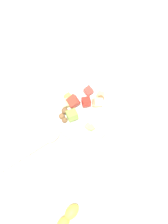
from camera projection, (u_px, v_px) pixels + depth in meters
name	position (u px, v px, depth m)	size (l,w,h in m)	color
ground_plane	(83.00, 121.00, 0.86)	(2.40, 2.40, 0.00)	silver
placemat	(83.00, 121.00, 0.85)	(0.46, 0.31, 0.01)	#BCB299
salad_bowl	(84.00, 113.00, 0.82)	(0.23, 0.23, 0.11)	white
serving_spoon	(39.00, 145.00, 0.80)	(0.24, 0.10, 0.01)	#B7B7BC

